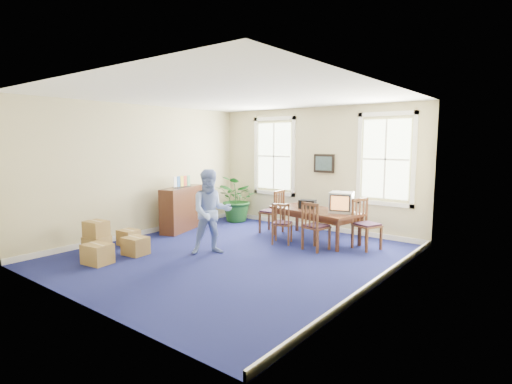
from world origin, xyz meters
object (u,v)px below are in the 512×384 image
Objects in this scene: crt_tv at (341,202)px; chair_near_left at (282,223)px; man at (211,212)px; credenza at (182,208)px; cardboard_boxes at (106,237)px; conference_table at (315,225)px; potted_plant at (238,199)px.

chair_near_left is (-1.07, -0.78, -0.49)m from crt_tv.
credenza is (-2.17, 1.12, -0.29)m from man.
credenza is at bearing -13.69° from chair_near_left.
crt_tv is at bearing -166.97° from chair_near_left.
man reaches higher than cardboard_boxes.
chair_near_left is (-0.44, -0.73, 0.11)m from conference_table.
conference_table is 3.51m from credenza.
chair_near_left is 1.78m from man.
conference_table is at bearing -143.97° from chair_near_left.
chair_near_left is 0.63× the size of credenza.
conference_table is 4.65m from cardboard_boxes.
man reaches higher than chair_near_left.
potted_plant is 4.27m from cardboard_boxes.
credenza is at bearing -179.69° from crt_tv.
conference_table is 0.87m from crt_tv.
credenza is at bearing -147.71° from conference_table.
crt_tv is at bearing 0.09° from credenza.
cardboard_boxes is (-3.44, -3.76, -0.60)m from crt_tv.
credenza is at bearing 101.03° from cardboard_boxes.
potted_plant is at bearing 58.60° from credenza.
credenza is 2.57m from cardboard_boxes.
man is at bearing -58.87° from potted_plant.
crt_tv is 4.14m from credenza.
potted_plant is at bearing -178.70° from conference_table.
potted_plant is (0.43, 1.75, 0.08)m from credenza.
chair_near_left is 0.74× the size of cardboard_boxes.
chair_near_left is at bearing 14.45° from man.
man reaches higher than potted_plant.
chair_near_left is 2.89m from credenza.
potted_plant is at bearing -51.00° from chair_near_left.
man is (-0.68, -1.59, 0.40)m from chair_near_left.
credenza is at bearing 100.26° from man.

